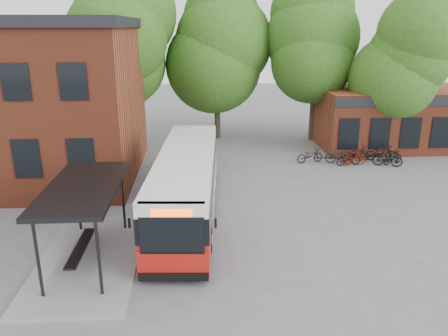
{
  "coord_description": "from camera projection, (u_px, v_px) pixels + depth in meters",
  "views": [
    {
      "loc": [
        -0.56,
        -15.27,
        8.03
      ],
      "look_at": [
        0.62,
        3.29,
        2.0
      ],
      "focal_mm": 35.0,
      "sensor_mm": 36.0,
      "label": 1
    }
  ],
  "objects": [
    {
      "name": "city_bus",
      "position": [
        187.0,
        185.0,
        19.05
      ],
      "size": [
        3.14,
        11.45,
        2.88
      ],
      "primitive_type": null,
      "rotation": [
        0.0,
        0.0,
        -0.06
      ],
      "color": "#A81610",
      "rests_on": "ground"
    },
    {
      "name": "bicycle_7",
      "position": [
        393.0,
        157.0,
        26.63
      ],
      "size": [
        1.53,
        0.98,
        0.89
      ],
      "primitive_type": "imported",
      "rotation": [
        0.0,
        0.0,
        1.98
      ],
      "color": "black",
      "rests_on": "ground"
    },
    {
      "name": "bicycle_3",
      "position": [
        354.0,
        158.0,
        26.39
      ],
      "size": [
        1.68,
        0.8,
        0.97
      ],
      "primitive_type": "imported",
      "rotation": [
        0.0,
        0.0,
        1.79
      ],
      "color": "#5B1506",
      "rests_on": "ground"
    },
    {
      "name": "bike_rail",
      "position": [
        356.0,
        160.0,
        27.0
      ],
      "size": [
        5.2,
        0.1,
        0.38
      ],
      "primitive_type": null,
      "color": "black",
      "rests_on": "ground"
    },
    {
      "name": "bicycle_1",
      "position": [
        339.0,
        156.0,
        26.69
      ],
      "size": [
        1.73,
        1.09,
        1.01
      ],
      "primitive_type": "imported",
      "rotation": [
        0.0,
        0.0,
        1.17
      ],
      "color": "#22242C",
      "rests_on": "ground"
    },
    {
      "name": "ground",
      "position": [
        213.0,
        243.0,
        17.01
      ],
      "size": [
        100.0,
        100.0,
        0.0
      ],
      "primitive_type": "plane",
      "color": "#5F6062"
    },
    {
      "name": "shop_row",
      "position": [
        419.0,
        117.0,
        30.59
      ],
      "size": [
        14.0,
        6.2,
        4.0
      ],
      "primitive_type": null,
      "color": "brown",
      "rests_on": "ground"
    },
    {
      "name": "bicycle_5",
      "position": [
        388.0,
        158.0,
        26.19
      ],
      "size": [
        1.8,
        1.02,
        1.04
      ],
      "primitive_type": "imported",
      "rotation": [
        0.0,
        0.0,
        1.24
      ],
      "color": "black",
      "rests_on": "ground"
    },
    {
      "name": "bicycle_6",
      "position": [
        381.0,
        153.0,
        27.41
      ],
      "size": [
        1.93,
        0.78,
        0.99
      ],
      "primitive_type": "imported",
      "rotation": [
        0.0,
        0.0,
        1.51
      ],
      "color": "black",
      "rests_on": "ground"
    },
    {
      "name": "tree_2",
      "position": [
        316.0,
        64.0,
        30.99
      ],
      "size": [
        7.92,
        7.92,
        11.0
      ],
      "primitive_type": null,
      "color": "#275216",
      "rests_on": "ground"
    },
    {
      "name": "tree_1",
      "position": [
        217.0,
        68.0,
        31.6
      ],
      "size": [
        7.92,
        7.92,
        10.4
      ],
      "primitive_type": null,
      "color": "#275216",
      "rests_on": "ground"
    },
    {
      "name": "bus_shelter",
      "position": [
        87.0,
        223.0,
        15.34
      ],
      "size": [
        3.6,
        7.0,
        2.9
      ],
      "primitive_type": null,
      "color": "black",
      "rests_on": "ground"
    },
    {
      "name": "bicycle_2",
      "position": [
        348.0,
        159.0,
        26.43
      ],
      "size": [
        1.71,
        0.92,
        0.85
      ],
      "primitive_type": "imported",
      "rotation": [
        0.0,
        0.0,
        1.8
      ],
      "color": "black",
      "rests_on": "ground"
    },
    {
      "name": "tree_3",
      "position": [
        409.0,
        83.0,
        27.76
      ],
      "size": [
        7.04,
        7.04,
        9.28
      ],
      "primitive_type": null,
      "color": "#275216",
      "rests_on": "ground"
    },
    {
      "name": "bicycle_4",
      "position": [
        355.0,
        153.0,
        27.36
      ],
      "size": [
        1.87,
        0.66,
        0.98
      ],
      "primitive_type": "imported",
      "rotation": [
        0.0,
        0.0,
        1.58
      ],
      "color": "black",
      "rests_on": "ground"
    },
    {
      "name": "tree_0",
      "position": [
        117.0,
        65.0,
        30.14
      ],
      "size": [
        7.92,
        7.92,
        11.0
      ],
      "primitive_type": null,
      "color": "#275216",
      "rests_on": "ground"
    },
    {
      "name": "bicycle_0",
      "position": [
        310.0,
        155.0,
        26.97
      ],
      "size": [
        1.81,
        0.99,
        0.9
      ],
      "primitive_type": "imported",
      "rotation": [
        0.0,
        0.0,
        1.81
      ],
      "color": "black",
      "rests_on": "ground"
    }
  ]
}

